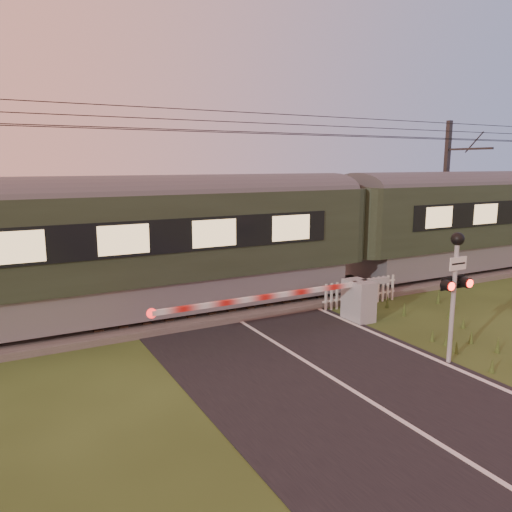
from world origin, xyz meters
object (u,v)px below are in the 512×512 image
boom_gate (349,299)px  picket_fence (361,292)px  crossing_signal (455,274)px  train (344,229)px  catenary_mast (446,189)px

boom_gate → picket_fence: bearing=40.1°
crossing_signal → picket_fence: 5.19m
boom_gate → crossing_signal: 3.81m
train → catenary_mast: bearing=16.2°
catenary_mast → train: bearing=-163.8°
boom_gate → catenary_mast: (9.83, 5.32, 2.70)m
boom_gate → catenary_mast: catenary_mast is taller
boom_gate → catenary_mast: 11.50m
train → picket_fence: (-0.74, -1.89, -1.79)m
picket_fence → crossing_signal: bearing=-105.6°
train → catenary_mast: 8.06m
train → picket_fence: train is taller
boom_gate → picket_fence: size_ratio=2.49×
crossing_signal → picket_fence: size_ratio=1.03×
train → boom_gate: size_ratio=5.65×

